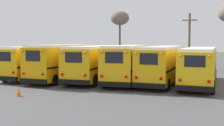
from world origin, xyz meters
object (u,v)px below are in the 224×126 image
school_bus_5 (200,65)px  bare_tree_0 (120,19)px  school_bus_4 (163,63)px  school_bus_1 (64,61)px  school_bus_2 (96,61)px  school_bus_0 (39,61)px  school_bus_3 (128,62)px  utility_pole (189,41)px  traffic_cone (18,92)px

school_bus_5 → bare_tree_0: 22.66m
school_bus_4 → school_bus_5: 3.06m
school_bus_1 → school_bus_5: bearing=3.1°
school_bus_2 → school_bus_5: school_bus_2 is taller
school_bus_1 → school_bus_2: school_bus_1 is taller
school_bus_4 → school_bus_5: size_ratio=0.97×
school_bus_5 → school_bus_1: bearing=-176.9°
school_bus_4 → school_bus_0: bearing=-178.4°
school_bus_1 → school_bus_3: size_ratio=1.01×
school_bus_0 → school_bus_4: (12.23, 0.34, 0.02)m
school_bus_3 → school_bus_5: size_ratio=0.91×
school_bus_3 → bare_tree_0: bearing=109.0°
utility_pole → school_bus_2: bearing=-122.0°
school_bus_4 → utility_pole: utility_pole is taller
school_bus_0 → utility_pole: utility_pole is taller
school_bus_3 → school_bus_5: school_bus_3 is taller
school_bus_5 → school_bus_0: bearing=-179.5°
school_bus_1 → utility_pole: utility_pole is taller
school_bus_2 → bare_tree_0: bearing=100.2°
school_bus_0 → bare_tree_0: (2.84, 18.27, 5.45)m
school_bus_2 → school_bus_5: (9.17, 0.14, -0.07)m
bare_tree_0 → school_bus_5: bearing=-55.5°
bare_tree_0 → utility_pole: bearing=-29.2°
school_bus_1 → traffic_cone: size_ratio=17.93×
school_bus_4 → utility_pole: size_ratio=1.50×
school_bus_1 → traffic_cone: bearing=-83.1°
school_bus_0 → school_bus_5: school_bus_0 is taller
bare_tree_0 → school_bus_3: bearing=-71.0°
school_bus_3 → traffic_cone: bearing=-120.7°
school_bus_5 → utility_pole: 12.30m
school_bus_4 → school_bus_5: school_bus_4 is taller
school_bus_0 → school_bus_1: size_ratio=0.99×
traffic_cone → school_bus_5: bearing=38.5°
school_bus_0 → school_bus_3: size_ratio=1.00×
school_bus_3 → school_bus_4: (3.05, 0.50, -0.04)m
school_bus_2 → school_bus_4: 6.12m
school_bus_5 → bare_tree_0: (-12.44, 18.13, 5.47)m
school_bus_3 → traffic_cone: (-5.11, -8.62, -1.48)m
school_bus_3 → bare_tree_0: bare_tree_0 is taller
school_bus_1 → school_bus_2: bearing=9.8°
school_bus_5 → traffic_cone: size_ratio=19.47×
school_bus_1 → school_bus_5: 12.24m
bare_tree_0 → traffic_cone: size_ratio=14.78×
school_bus_4 → bare_tree_0: bare_tree_0 is taller
school_bus_0 → school_bus_1: bearing=-9.9°
school_bus_3 → bare_tree_0: size_ratio=1.20×
school_bus_4 → bare_tree_0: bearing=117.6°
school_bus_0 → school_bus_3: school_bus_3 is taller
school_bus_2 → school_bus_3: bearing=-3.1°
bare_tree_0 → school_bus_4: bearing=-62.4°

